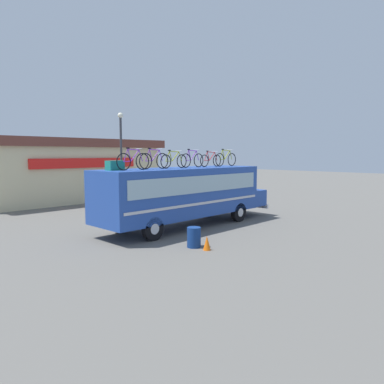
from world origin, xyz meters
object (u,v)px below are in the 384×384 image
object	(u,v)px
rooftop_bicycle_3	(174,161)
bus	(186,192)
luggage_bag_1	(115,165)
rooftop_bicycle_6	(226,159)
trash_bin	(194,237)
traffic_cone	(207,243)
street_lamp	(121,155)
rooftop_bicycle_5	(211,160)
rooftop_bicycle_2	(154,160)
rooftop_bicycle_1	(133,161)
rooftop_bicycle_4	(192,160)

from	to	relation	value
rooftop_bicycle_3	bus	bearing A→B (deg)	-8.23
luggage_bag_1	rooftop_bicycle_6	world-z (taller)	rooftop_bicycle_6
luggage_bag_1	rooftop_bicycle_6	distance (m)	7.39
trash_bin	luggage_bag_1	bearing A→B (deg)	109.99
traffic_cone	street_lamp	bearing A→B (deg)	73.96
bus	luggage_bag_1	distance (m)	4.26
rooftop_bicycle_6	rooftop_bicycle_5	bearing A→B (deg)	-179.55
bus	street_lamp	size ratio (longest dim) A/B	1.75
trash_bin	traffic_cone	distance (m)	0.68
rooftop_bicycle_2	street_lamp	world-z (taller)	street_lamp
bus	rooftop_bicycle_3	bearing A→B (deg)	171.77
rooftop_bicycle_3	street_lamp	size ratio (longest dim) A/B	0.28
street_lamp	trash_bin	bearing A→B (deg)	-107.37
bus	rooftop_bicycle_2	xyz separation A→B (m)	(-1.97, 0.10, 1.65)
rooftop_bicycle_3	rooftop_bicycle_1	bearing A→B (deg)	-174.62
street_lamp	rooftop_bicycle_2	bearing A→B (deg)	-109.93
rooftop_bicycle_3	rooftop_bicycle_5	size ratio (longest dim) A/B	1.02
rooftop_bicycle_1	trash_bin	distance (m)	4.31
rooftop_bicycle_5	street_lamp	world-z (taller)	street_lamp
rooftop_bicycle_5	luggage_bag_1	bearing A→B (deg)	178.34
rooftop_bicycle_6	rooftop_bicycle_4	bearing A→B (deg)	179.73
rooftop_bicycle_3	trash_bin	bearing A→B (deg)	-121.51
rooftop_bicycle_4	traffic_cone	bearing A→B (deg)	-129.79
rooftop_bicycle_2	rooftop_bicycle_4	size ratio (longest dim) A/B	1.04
rooftop_bicycle_2	rooftop_bicycle_3	world-z (taller)	rooftop_bicycle_2
luggage_bag_1	rooftop_bicycle_5	distance (m)	6.06
rooftop_bicycle_3	traffic_cone	bearing A→B (deg)	-116.69
rooftop_bicycle_5	traffic_cone	bearing A→B (deg)	-140.12
rooftop_bicycle_3	rooftop_bicycle_4	bearing A→B (deg)	1.81
rooftop_bicycle_4	street_lamp	xyz separation A→B (m)	(-0.64, 5.37, 0.26)
rooftop_bicycle_3	trash_bin	distance (m)	4.86
rooftop_bicycle_4	rooftop_bicycle_6	distance (m)	2.75
rooftop_bicycle_3	rooftop_bicycle_4	world-z (taller)	rooftop_bicycle_4
rooftop_bicycle_2	rooftop_bicycle_6	distance (m)	5.36
rooftop_bicycle_2	street_lamp	xyz separation A→B (m)	(1.97, 5.42, 0.25)
rooftop_bicycle_6	street_lamp	world-z (taller)	street_lamp
luggage_bag_1	rooftop_bicycle_1	world-z (taller)	rooftop_bicycle_1
luggage_bag_1	trash_bin	xyz separation A→B (m)	(1.27, -3.49, -2.79)
bus	rooftop_bicycle_2	size ratio (longest dim) A/B	6.13
luggage_bag_1	street_lamp	size ratio (longest dim) A/B	0.12
rooftop_bicycle_5	traffic_cone	distance (m)	6.92
rooftop_bicycle_2	rooftop_bicycle_5	world-z (taller)	rooftop_bicycle_2
traffic_cone	trash_bin	bearing A→B (deg)	92.48
rooftop_bicycle_2	rooftop_bicycle_3	size ratio (longest dim) A/B	1.01
bus	rooftop_bicycle_6	xyz separation A→B (m)	(3.38, 0.13, 1.65)
bus	rooftop_bicycle_3	world-z (taller)	rooftop_bicycle_3
rooftop_bicycle_2	rooftop_bicycle_3	xyz separation A→B (m)	(1.26, 0.00, -0.03)
rooftop_bicycle_1	trash_bin	xyz separation A→B (m)	(0.62, -3.04, -2.99)
rooftop_bicycle_4	rooftop_bicycle_5	bearing A→B (deg)	-0.95
trash_bin	rooftop_bicycle_6	bearing A→B (deg)	28.51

